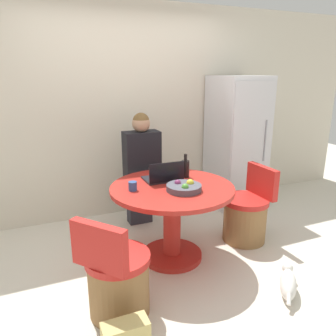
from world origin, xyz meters
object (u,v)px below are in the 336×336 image
fruit_bowl (184,187)px  bottle (185,168)px  cat (288,283)px  chair_right_side (246,216)px  person_seated (141,166)px  laptop (163,177)px  refrigerator (236,143)px  dining_table (172,209)px  chair_near_left_corner (117,280)px

fruit_bowl → bottle: bearing=62.7°
bottle → cat: bearing=-68.4°
chair_right_side → person_seated: size_ratio=0.60×
chair_right_side → laptop: laptop is taller
refrigerator → chair_right_side: (-0.44, -0.90, -0.59)m
dining_table → chair_near_left_corner: size_ratio=1.43×
dining_table → chair_near_left_corner: (-0.69, -0.56, -0.24)m
refrigerator → chair_right_side: size_ratio=2.12×
dining_table → laptop: (-0.01, 0.18, 0.27)m
refrigerator → fruit_bowl: size_ratio=5.47×
chair_right_side → laptop: (-0.91, 0.16, 0.51)m
dining_table → chair_near_left_corner: bearing=-140.9°
dining_table → chair_near_left_corner: 0.92m
dining_table → chair_right_side: (0.89, 0.02, -0.24)m
chair_near_left_corner → cat: (1.36, -0.33, -0.19)m
dining_table → laptop: bearing=94.5°
person_seated → bottle: 0.67m
dining_table → cat: 1.19m
person_seated → cat: 1.95m
chair_right_side → fruit_bowl: size_ratio=2.58×
chair_near_left_corner → fruit_bowl: 0.99m
refrigerator → cat: size_ratio=4.52×
fruit_bowl → chair_near_left_corner: bearing=-151.0°
refrigerator → fruit_bowl: (-1.28, -1.08, -0.09)m
refrigerator → laptop: refrigerator is taller
refrigerator → person_seated: (-1.38, -0.12, -0.13)m
refrigerator → laptop: size_ratio=4.86×
chair_right_side → person_seated: person_seated is taller
chair_right_side → person_seated: 1.30m
refrigerator → bottle: refrigerator is taller
chair_right_side → chair_near_left_corner: bearing=-71.1°
chair_near_left_corner → laptop: laptop is taller
chair_right_side → laptop: 1.05m
cat → chair_right_side: bearing=26.5°
dining_table → fruit_bowl: (0.05, -0.15, 0.26)m
chair_near_left_corner → bottle: size_ratio=3.42×
person_seated → cat: (0.71, -1.70, -0.65)m
refrigerator → chair_near_left_corner: (-2.03, -1.49, -0.59)m
bottle → cat: size_ratio=0.62×
laptop → bottle: bottle is taller
person_seated → refrigerator: bearing=-175.1°
chair_right_side → bottle: bottle is taller
chair_near_left_corner → laptop: 1.13m
chair_near_left_corner → chair_right_side: (1.58, 0.59, 0.00)m
refrigerator → dining_table: (-1.34, -0.93, -0.35)m
refrigerator → bottle: (-1.10, -0.72, -0.02)m
fruit_bowl → chair_right_side: bearing=11.7°
bottle → chair_right_side: bearing=-15.3°
laptop → cat: laptop is taller
chair_near_left_corner → bottle: bearing=-89.6°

